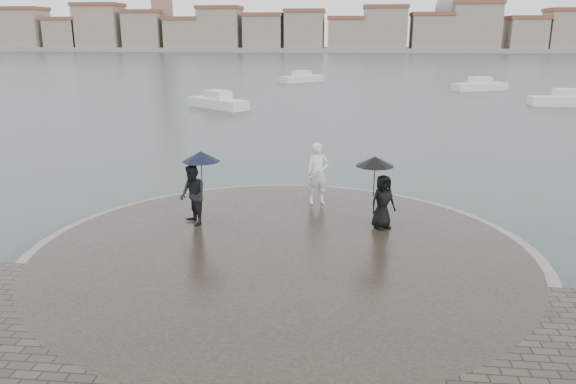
# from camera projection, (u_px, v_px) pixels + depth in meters

# --- Properties ---
(ground) EXTENTS (400.00, 400.00, 0.00)m
(ground) POSITION_uv_depth(u_px,v_px,m) (260.00, 337.00, 10.45)
(ground) COLOR #2B3835
(ground) RESTS_ON ground
(kerb_ring) EXTENTS (12.50, 12.50, 0.32)m
(kerb_ring) POSITION_uv_depth(u_px,v_px,m) (282.00, 257.00, 13.75)
(kerb_ring) COLOR gray
(kerb_ring) RESTS_ON ground
(quay_tip) EXTENTS (11.90, 11.90, 0.36)m
(quay_tip) POSITION_uv_depth(u_px,v_px,m) (282.00, 256.00, 13.75)
(quay_tip) COLOR #2D261E
(quay_tip) RESTS_ON ground
(statue) EXTENTS (0.79, 0.64, 1.89)m
(statue) POSITION_uv_depth(u_px,v_px,m) (318.00, 173.00, 17.18)
(statue) COLOR silver
(statue) RESTS_ON quay_tip
(visitor_left) EXTENTS (1.27, 1.13, 2.04)m
(visitor_left) POSITION_uv_depth(u_px,v_px,m) (195.00, 185.00, 15.22)
(visitor_left) COLOR black
(visitor_left) RESTS_ON quay_tip
(visitor_right) EXTENTS (1.20, 1.05, 1.95)m
(visitor_right) POSITION_uv_depth(u_px,v_px,m) (380.00, 187.00, 14.95)
(visitor_right) COLOR black
(visitor_right) RESTS_ON quay_tip
(far_skyline) EXTENTS (260.00, 20.00, 37.00)m
(far_skyline) POSITION_uv_depth(u_px,v_px,m) (324.00, 32.00, 163.23)
(far_skyline) COLOR gray
(far_skyline) RESTS_ON ground
(boats) EXTENTS (31.91, 28.57, 1.50)m
(boats) POSITION_uv_depth(u_px,v_px,m) (388.00, 90.00, 51.18)
(boats) COLOR silver
(boats) RESTS_ON ground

